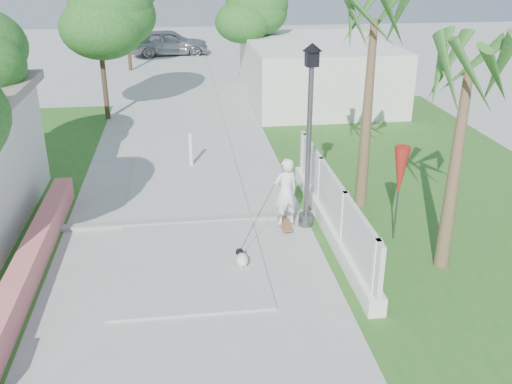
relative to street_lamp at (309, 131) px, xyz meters
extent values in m
cube|color=#B7B7B2|center=(-2.90, 14.50, -2.40)|extent=(3.20, 36.00, 0.06)
cube|color=#999993|center=(-2.90, 0.50, -2.38)|extent=(6.50, 0.25, 0.10)
cube|color=#2B6921|center=(4.10, 2.50, -2.42)|extent=(8.00, 20.00, 0.01)
cube|color=#D76E70|center=(-6.20, -1.50, -2.13)|extent=(0.45, 8.00, 0.60)
cube|color=white|center=(0.50, -0.50, -2.23)|extent=(0.35, 7.00, 0.40)
cube|color=white|center=(0.50, -0.50, -1.48)|extent=(0.10, 7.00, 1.10)
cube|color=white|center=(0.50, -3.70, -1.68)|extent=(0.14, 0.14, 1.50)
cube|color=white|center=(0.50, -1.50, -1.68)|extent=(0.14, 0.14, 1.50)
cube|color=white|center=(0.50, 0.70, -1.68)|extent=(0.14, 0.14, 1.50)
cube|color=white|center=(0.50, 2.70, -1.68)|extent=(0.14, 0.14, 1.50)
cube|color=silver|center=(3.10, 12.50, -1.13)|extent=(6.00, 8.00, 2.60)
cylinder|color=#59595E|center=(0.00, 0.00, -2.28)|extent=(0.36, 0.36, 0.30)
cylinder|color=#59595E|center=(0.00, 0.00, -0.43)|extent=(0.12, 0.12, 4.00)
cube|color=black|center=(0.00, 0.00, 1.67)|extent=(0.28, 0.28, 0.35)
cone|color=black|center=(0.00, 0.00, 1.92)|extent=(0.44, 0.44, 0.18)
cylinder|color=white|center=(-2.70, 4.50, -1.93)|extent=(0.12, 0.12, 1.00)
sphere|color=white|center=(-2.70, 4.50, -1.41)|extent=(0.14, 0.14, 0.14)
cylinder|color=#59595E|center=(1.90, -1.00, -1.43)|extent=(0.04, 0.04, 2.00)
cone|color=#AA2518|center=(1.90, -1.00, -0.73)|extent=(0.36, 0.36, 1.20)
cylinder|color=#4C3826|center=(-5.90, 10.50, -0.50)|extent=(0.20, 0.20, 3.85)
ellipsoid|color=#1D5418|center=(-5.90, 10.50, 1.15)|extent=(3.40, 3.40, 2.55)
ellipsoid|color=#1D5418|center=(-5.70, 10.30, 1.50)|extent=(2.89, 2.89, 2.18)
ellipsoid|color=#1D5418|center=(-6.10, 10.70, 1.85)|extent=(2.55, 2.55, 1.90)
cylinder|color=#4C3826|center=(0.30, 14.50, -0.68)|extent=(0.20, 0.20, 3.50)
ellipsoid|color=#1D5418|center=(0.30, 14.50, 0.82)|extent=(3.00, 3.00, 2.25)
ellipsoid|color=#1D5418|center=(0.50, 14.30, 1.17)|extent=(2.55, 2.55, 1.92)
ellipsoid|color=#1D5418|center=(0.10, 14.70, 1.52)|extent=(2.25, 2.25, 1.68)
cylinder|color=#4C3826|center=(-5.70, 20.50, -0.50)|extent=(0.20, 0.20, 3.85)
ellipsoid|color=#1D5418|center=(-5.70, 20.50, 1.15)|extent=(3.20, 3.20, 2.40)
cone|color=brown|center=(1.70, 1.00, -0.03)|extent=(0.32, 0.32, 4.80)
cone|color=brown|center=(2.50, -2.30, -0.33)|extent=(0.32, 0.32, 4.20)
cube|color=#93603B|center=(-0.53, -0.05, -2.33)|extent=(0.48, 0.91, 0.02)
imported|color=white|center=(-0.53, -0.05, -1.47)|extent=(0.70, 0.56, 1.69)
cylinder|color=gray|center=(-0.61, -0.37, -2.39)|extent=(0.03, 0.06, 0.06)
cylinder|color=gray|center=(-0.45, -0.37, -2.39)|extent=(0.03, 0.06, 0.06)
cylinder|color=gray|center=(-0.61, 0.26, -2.39)|extent=(0.03, 0.06, 0.06)
cylinder|color=gray|center=(-0.45, 0.26, -2.39)|extent=(0.03, 0.06, 0.06)
ellipsoid|color=white|center=(-1.79, -1.86, -2.23)|extent=(0.32, 0.46, 0.27)
sphere|color=black|center=(-1.82, -1.66, -2.15)|extent=(0.17, 0.17, 0.17)
sphere|color=white|center=(-1.84, -1.58, -2.17)|extent=(0.08, 0.08, 0.08)
cone|color=black|center=(-1.86, -1.67, -2.07)|extent=(0.05, 0.05, 0.06)
cone|color=black|center=(-1.78, -1.65, -2.07)|extent=(0.05, 0.05, 0.06)
cylinder|color=white|center=(-1.86, -1.77, -2.37)|extent=(0.04, 0.04, 0.12)
cylinder|color=white|center=(-1.75, -1.75, -2.37)|extent=(0.04, 0.04, 0.12)
cylinder|color=white|center=(-1.83, -1.97, -2.37)|extent=(0.04, 0.04, 0.12)
cylinder|color=white|center=(-1.71, -1.95, -2.37)|extent=(0.04, 0.04, 0.12)
cylinder|color=white|center=(-1.75, -2.06, -2.16)|extent=(0.04, 0.10, 0.10)
imported|color=#9D9FA5|center=(-3.54, 25.05, -1.60)|extent=(4.96, 2.22, 1.66)
camera|label=1|loc=(-2.87, -12.43, 3.90)|focal=40.00mm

